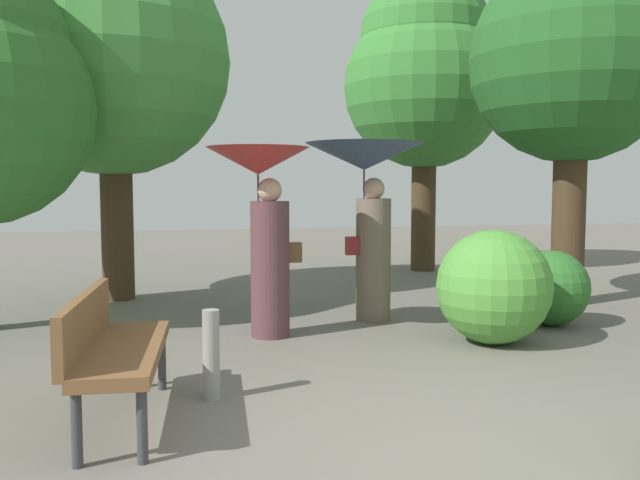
{
  "coord_description": "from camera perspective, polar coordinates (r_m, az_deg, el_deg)",
  "views": [
    {
      "loc": [
        -1.62,
        -3.23,
        1.51
      ],
      "look_at": [
        0.0,
        3.81,
        0.92
      ],
      "focal_mm": 37.5,
      "sensor_mm": 36.0,
      "label": 1
    }
  ],
  "objects": [
    {
      "name": "ground_plane",
      "position": [
        3.92,
        13.28,
        -18.08
      ],
      "size": [
        40.0,
        40.0,
        0.0
      ],
      "primitive_type": "plane",
      "color": "#6B665B"
    },
    {
      "name": "person_left",
      "position": [
        6.6,
        -4.84,
        2.8
      ],
      "size": [
        1.01,
        1.01,
        1.88
      ],
      "rotation": [
        0.0,
        0.0,
        1.68
      ],
      "color": "#563338",
      "rests_on": "ground"
    },
    {
      "name": "person_right",
      "position": [
        7.41,
        4.03,
        4.52
      ],
      "size": [
        1.3,
        1.3,
        1.98
      ],
      "rotation": [
        0.0,
        0.0,
        1.68
      ],
      "color": "#6B5B4C",
      "rests_on": "ground"
    },
    {
      "name": "park_bench",
      "position": [
        4.46,
        -17.38,
        -8.46
      ],
      "size": [
        0.6,
        1.53,
        0.83
      ],
      "rotation": [
        0.0,
        0.0,
        1.5
      ],
      "color": "#38383D",
      "rests_on": "ground"
    },
    {
      "name": "tree_near_right",
      "position": [
        12.14,
        8.96,
        13.99
      ],
      "size": [
        2.83,
        2.83,
        5.22
      ],
      "color": "#42301E",
      "rests_on": "ground"
    },
    {
      "name": "tree_mid_left",
      "position": [
        9.39,
        -17.28,
        16.1
      ],
      "size": [
        3.02,
        3.02,
        5.19
      ],
      "color": "#42301E",
      "rests_on": "ground"
    },
    {
      "name": "tree_mid_right",
      "position": [
        9.2,
        20.86,
        15.73
      ],
      "size": [
        2.57,
        2.57,
        4.92
      ],
      "color": "#42301E",
      "rests_on": "ground"
    },
    {
      "name": "bush_path_left",
      "position": [
        7.62,
        19.11,
        -3.89
      ],
      "size": [
        0.81,
        0.81,
        0.81
      ],
      "primitive_type": "sphere",
      "color": "#2D6B28",
      "rests_on": "ground"
    },
    {
      "name": "bush_behind_bench",
      "position": [
        6.57,
        14.6,
        -3.89
      ],
      "size": [
        1.09,
        1.09,
        1.09
      ],
      "primitive_type": "sphere",
      "color": "#4C9338",
      "rests_on": "ground"
    },
    {
      "name": "path_marker_post",
      "position": [
        4.83,
        -9.27,
        -9.64
      ],
      "size": [
        0.12,
        0.12,
        0.64
      ],
      "primitive_type": "cylinder",
      "color": "gray",
      "rests_on": "ground"
    }
  ]
}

